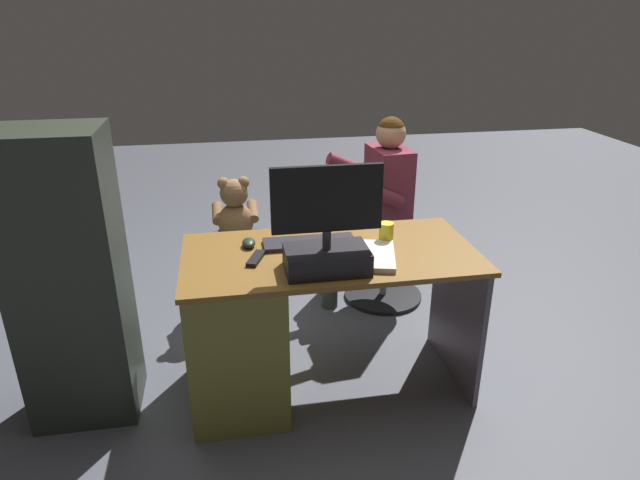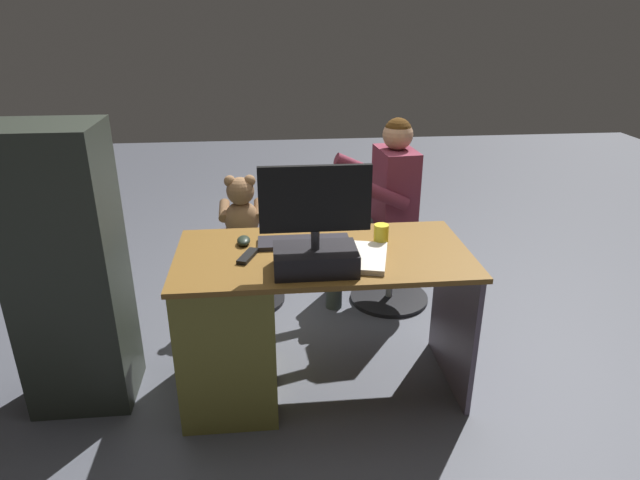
% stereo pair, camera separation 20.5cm
% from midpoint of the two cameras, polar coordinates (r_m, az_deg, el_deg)
% --- Properties ---
extents(ground_plane, '(10.00, 10.00, 0.00)m').
position_cam_midpoint_polar(ground_plane, '(3.18, 1.33, -9.81)').
color(ground_plane, '#4F525C').
extents(desk, '(1.31, 0.65, 0.71)m').
position_cam_midpoint_polar(desk, '(2.58, -5.00, -8.37)').
color(desk, brown).
rests_on(desk, ground_plane).
extents(monitor, '(0.45, 0.21, 0.45)m').
position_cam_midpoint_polar(monitor, '(2.23, 2.14, -0.11)').
color(monitor, black).
rests_on(monitor, desk).
extents(keyboard, '(0.42, 0.14, 0.02)m').
position_cam_midpoint_polar(keyboard, '(2.53, 0.65, -0.24)').
color(keyboard, black).
rests_on(keyboard, desk).
extents(computer_mouse, '(0.06, 0.10, 0.04)m').
position_cam_midpoint_polar(computer_mouse, '(2.54, -5.60, -0.09)').
color(computer_mouse, '#222C22').
rests_on(computer_mouse, desk).
extents(cup, '(0.07, 0.07, 0.10)m').
position_cam_midpoint_polar(cup, '(2.53, 8.64, 0.49)').
color(cup, yellow).
rests_on(cup, desk).
extents(tv_remote, '(0.10, 0.16, 0.02)m').
position_cam_midpoint_polar(tv_remote, '(2.40, -5.04, -1.71)').
color(tv_remote, black).
rests_on(tv_remote, desk).
extents(notebook_binder, '(0.29, 0.35, 0.02)m').
position_cam_midpoint_polar(notebook_binder, '(2.39, 6.65, -1.79)').
color(notebook_binder, silver).
rests_on(notebook_binder, desk).
extents(office_chair_teddy, '(0.48, 0.48, 0.44)m').
position_cam_midpoint_polar(office_chair_teddy, '(3.43, -6.09, -2.48)').
color(office_chair_teddy, black).
rests_on(office_chair_teddy, ground_plane).
extents(teddy_bear, '(0.27, 0.27, 0.38)m').
position_cam_midpoint_polar(teddy_bear, '(3.30, -6.35, 3.17)').
color(teddy_bear, '#936A45').
rests_on(teddy_bear, office_chair_teddy).
extents(visitor_chair, '(0.49, 0.49, 0.44)m').
position_cam_midpoint_polar(visitor_chair, '(3.47, 8.99, -2.55)').
color(visitor_chair, black).
rests_on(visitor_chair, ground_plane).
extents(person, '(0.52, 0.51, 1.15)m').
position_cam_midpoint_polar(person, '(3.30, 8.04, 4.06)').
color(person, brown).
rests_on(person, ground_plane).
extents(equipment_rack, '(0.44, 0.36, 1.30)m').
position_cam_midpoint_polar(equipment_rack, '(2.61, -22.50, -3.15)').
color(equipment_rack, '#2B3028').
rests_on(equipment_rack, ground_plane).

